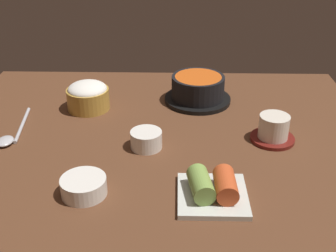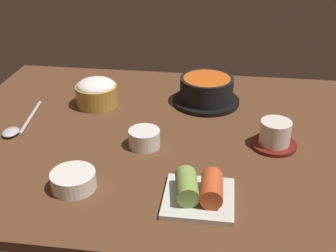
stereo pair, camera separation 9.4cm
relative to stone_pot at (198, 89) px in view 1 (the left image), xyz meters
The scene contains 8 objects.
dining_table 20.44cm from the stone_pot, 117.96° to the right, with size 100.00×76.00×2.00cm, color #56331E.
stone_pot is the anchor object (origin of this frame).
rice_bowl 28.32cm from the stone_pot, 169.66° to the right, with size 10.63×10.63×7.19cm.
tea_cup_with_saucer 25.61cm from the stone_pot, 51.79° to the right, with size 9.78×9.78×6.01cm.
banchan_cup_center 26.70cm from the stone_pot, 116.56° to the right, with size 6.80×6.80×3.85cm.
kimchi_plate 41.15cm from the stone_pot, 88.43° to the right, with size 12.48×12.48×4.92cm.
side_bowl_near 46.13cm from the stone_pot, 118.70° to the right, with size 8.35×8.35×3.32cm.
spoon 47.25cm from the stone_pot, 154.41° to the right, with size 4.33×18.99×1.35cm.
Camera 1 is at (3.90, -85.16, 49.96)cm, focal length 45.71 mm.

